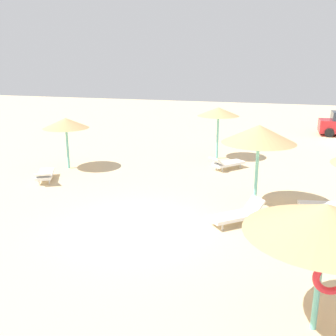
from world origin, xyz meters
TOP-DOWN VIEW (x-y plane):
  - ground_plane at (0.00, 0.00)m, footprint 80.00×80.00m
  - parasol_1 at (-6.03, 5.60)m, footprint 2.24×2.24m
  - parasol_2 at (5.11, -3.54)m, footprint 3.03×3.03m
  - parasol_3 at (3.34, 3.11)m, footprint 2.65×2.65m
  - parasol_4 at (0.68, 9.85)m, footprint 2.25×2.25m
  - lounger_0 at (5.87, 3.12)m, footprint 1.95×0.98m
  - lounger_1 at (-5.90, 3.41)m, footprint 1.46×1.99m
  - lounger_3 at (2.97, 1.26)m, footprint 1.80×1.73m
  - lounger_4 at (1.54, 7.76)m, footprint 1.67×1.88m
  - bench_0 at (2.00, 13.82)m, footprint 1.52×0.47m

SIDE VIEW (x-z plane):
  - ground_plane at x=0.00m, z-range 0.00..0.00m
  - lounger_1 at x=-5.90m, z-range -0.01..0.63m
  - lounger_4 at x=1.54m, z-range -0.04..0.67m
  - lounger_0 at x=5.87m, z-range -0.07..0.72m
  - lounger_3 at x=2.97m, z-range -0.07..0.72m
  - bench_0 at x=2.00m, z-range 0.10..0.59m
  - parasol_1 at x=-6.03m, z-range 1.00..3.53m
  - parasol_2 at x=5.11m, z-range 1.02..3.69m
  - parasol_4 at x=0.68m, z-range 1.15..3.96m
  - parasol_3 at x=3.34m, z-range 1.18..4.20m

